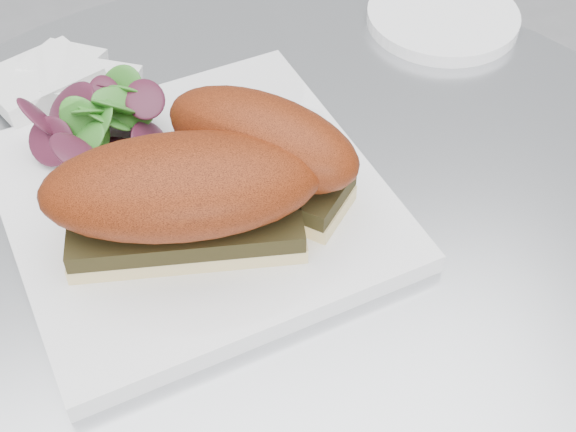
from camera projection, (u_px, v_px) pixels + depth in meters
name	position (u px, v px, depth m)	size (l,w,h in m)	color
table	(281.00, 414.00, 0.75)	(0.70, 0.70, 0.73)	silver
plate	(195.00, 201.00, 0.58)	(0.26, 0.26, 0.02)	white
sandwich_left	(182.00, 195.00, 0.52)	(0.19, 0.11, 0.08)	#CEB380
sandwich_right	(262.00, 148.00, 0.55)	(0.15, 0.15, 0.08)	#CEB380
salad	(103.00, 121.00, 0.59)	(0.10, 0.10, 0.05)	green
napkin	(69.00, 92.00, 0.67)	(0.11, 0.11, 0.02)	white
saucer	(443.00, 17.00, 0.75)	(0.14, 0.14, 0.01)	white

